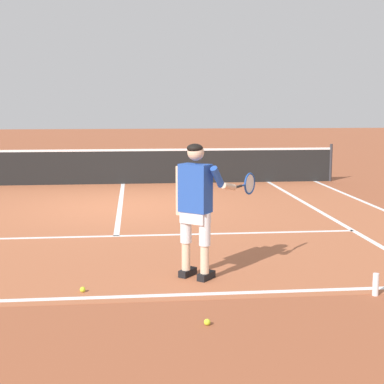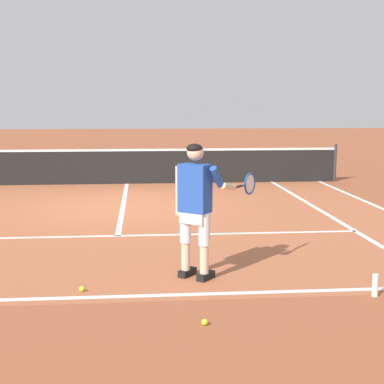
{
  "view_description": "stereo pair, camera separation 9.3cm",
  "coord_description": "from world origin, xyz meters",
  "px_view_note": "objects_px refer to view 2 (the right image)",
  "views": [
    {
      "loc": [
        0.32,
        -12.28,
        2.19
      ],
      "look_at": [
        1.07,
        -4.92,
        1.05
      ],
      "focal_mm": 53.4,
      "sensor_mm": 36.0,
      "label": 1
    },
    {
      "loc": [
        0.41,
        -12.29,
        2.19
      ],
      "look_at": [
        1.07,
        -4.92,
        1.05
      ],
      "focal_mm": 53.4,
      "sensor_mm": 36.0,
      "label": 2
    }
  ],
  "objects_px": {
    "water_bottle": "(375,285)",
    "tennis_ball_by_baseline": "(205,322)",
    "tennis_player": "(197,201)",
    "tennis_ball_near_feet": "(82,289)"
  },
  "relations": [
    {
      "from": "water_bottle",
      "to": "tennis_ball_by_baseline",
      "type": "bearing_deg",
      "value": -161.18
    },
    {
      "from": "tennis_player",
      "to": "water_bottle",
      "type": "xyz_separation_m",
      "value": [
        1.98,
        -0.88,
        -0.86
      ]
    },
    {
      "from": "tennis_player",
      "to": "tennis_ball_by_baseline",
      "type": "height_order",
      "value": "tennis_player"
    },
    {
      "from": "tennis_ball_near_feet",
      "to": "tennis_ball_by_baseline",
      "type": "distance_m",
      "value": 1.76
    },
    {
      "from": "tennis_ball_by_baseline",
      "to": "tennis_ball_near_feet",
      "type": "bearing_deg",
      "value": 138.96
    },
    {
      "from": "tennis_ball_by_baseline",
      "to": "tennis_player",
      "type": "bearing_deg",
      "value": 87.41
    },
    {
      "from": "tennis_player",
      "to": "tennis_ball_by_baseline",
      "type": "xyz_separation_m",
      "value": [
        -0.07,
        -1.58,
        -0.96
      ]
    },
    {
      "from": "tennis_player",
      "to": "tennis_ball_near_feet",
      "type": "bearing_deg",
      "value": -163.19
    },
    {
      "from": "tennis_ball_near_feet",
      "to": "water_bottle",
      "type": "relative_size",
      "value": 0.25
    },
    {
      "from": "tennis_ball_by_baseline",
      "to": "water_bottle",
      "type": "relative_size",
      "value": 0.25
    }
  ]
}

